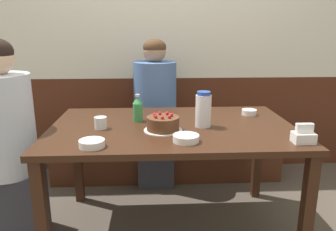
{
  "coord_description": "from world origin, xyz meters",
  "views": [
    {
      "loc": [
        -0.12,
        -1.93,
        1.31
      ],
      "look_at": [
        -0.02,
        0.05,
        0.78
      ],
      "focal_mm": 35.0,
      "sensor_mm": 36.0,
      "label": 1
    }
  ],
  "objects_px": {
    "bench_seat": "(166,152)",
    "water_pitcher": "(203,110)",
    "glass_water_tall": "(101,123)",
    "person_pale_blue_shirt": "(7,146)",
    "bowl_rice_small": "(92,143)",
    "soju_bottle": "(138,109)",
    "person_teal_shirt": "(155,115)",
    "bowl_side_dish": "(249,112)",
    "birthday_cake": "(163,124)",
    "bowl_soup_white": "(186,138)",
    "napkin_holder": "(304,136)"
  },
  "relations": [
    {
      "from": "bench_seat",
      "to": "water_pitcher",
      "type": "distance_m",
      "value": 1.07
    },
    {
      "from": "glass_water_tall",
      "to": "person_pale_blue_shirt",
      "type": "distance_m",
      "value": 0.59
    },
    {
      "from": "water_pitcher",
      "to": "bowl_rice_small",
      "type": "xyz_separation_m",
      "value": [
        -0.61,
        -0.33,
        -0.09
      ]
    },
    {
      "from": "soju_bottle",
      "to": "person_teal_shirt",
      "type": "height_order",
      "value": "person_teal_shirt"
    },
    {
      "from": "bowl_rice_small",
      "to": "person_teal_shirt",
      "type": "bearing_deg",
      "value": 73.02
    },
    {
      "from": "bowl_side_dish",
      "to": "bowl_rice_small",
      "type": "bearing_deg",
      "value": -149.03
    },
    {
      "from": "bowl_side_dish",
      "to": "person_pale_blue_shirt",
      "type": "bearing_deg",
      "value": -170.69
    },
    {
      "from": "water_pitcher",
      "to": "glass_water_tall",
      "type": "distance_m",
      "value": 0.62
    },
    {
      "from": "water_pitcher",
      "to": "glass_water_tall",
      "type": "relative_size",
      "value": 2.91
    },
    {
      "from": "bench_seat",
      "to": "person_pale_blue_shirt",
      "type": "xyz_separation_m",
      "value": [
        -1.01,
        -0.86,
        0.39
      ]
    },
    {
      "from": "water_pitcher",
      "to": "glass_water_tall",
      "type": "bearing_deg",
      "value": -178.85
    },
    {
      "from": "birthday_cake",
      "to": "person_pale_blue_shirt",
      "type": "height_order",
      "value": "person_pale_blue_shirt"
    },
    {
      "from": "birthday_cake",
      "to": "water_pitcher",
      "type": "height_order",
      "value": "water_pitcher"
    },
    {
      "from": "bowl_soup_white",
      "to": "person_pale_blue_shirt",
      "type": "distance_m",
      "value": 1.1
    },
    {
      "from": "glass_water_tall",
      "to": "soju_bottle",
      "type": "bearing_deg",
      "value": 35.47
    },
    {
      "from": "bench_seat",
      "to": "bowl_rice_small",
      "type": "height_order",
      "value": "bowl_rice_small"
    },
    {
      "from": "bowl_side_dish",
      "to": "person_teal_shirt",
      "type": "relative_size",
      "value": 0.08
    },
    {
      "from": "bowl_side_dish",
      "to": "person_pale_blue_shirt",
      "type": "xyz_separation_m",
      "value": [
        -1.55,
        -0.25,
        -0.13
      ]
    },
    {
      "from": "bowl_soup_white",
      "to": "bowl_rice_small",
      "type": "distance_m",
      "value": 0.49
    },
    {
      "from": "bowl_soup_white",
      "to": "person_pale_blue_shirt",
      "type": "bearing_deg",
      "value": 165.44
    },
    {
      "from": "napkin_holder",
      "to": "person_pale_blue_shirt",
      "type": "distance_m",
      "value": 1.71
    },
    {
      "from": "bench_seat",
      "to": "person_teal_shirt",
      "type": "bearing_deg",
      "value": -134.56
    },
    {
      "from": "napkin_holder",
      "to": "bowl_soup_white",
      "type": "xyz_separation_m",
      "value": [
        -0.61,
        0.05,
        -0.02
      ]
    },
    {
      "from": "person_teal_shirt",
      "to": "napkin_holder",
      "type": "bearing_deg",
      "value": 35.14
    },
    {
      "from": "person_teal_shirt",
      "to": "bowl_side_dish",
      "type": "bearing_deg",
      "value": 52.09
    },
    {
      "from": "bowl_soup_white",
      "to": "bowl_side_dish",
      "type": "height_order",
      "value": "same"
    },
    {
      "from": "napkin_holder",
      "to": "bowl_side_dish",
      "type": "distance_m",
      "value": 0.59
    },
    {
      "from": "glass_water_tall",
      "to": "person_pale_blue_shirt",
      "type": "bearing_deg",
      "value": 178.12
    },
    {
      "from": "water_pitcher",
      "to": "bowl_rice_small",
      "type": "height_order",
      "value": "water_pitcher"
    },
    {
      "from": "bowl_side_dish",
      "to": "napkin_holder",
      "type": "bearing_deg",
      "value": -78.63
    },
    {
      "from": "birthday_cake",
      "to": "person_teal_shirt",
      "type": "relative_size",
      "value": 0.18
    },
    {
      "from": "bowl_side_dish",
      "to": "person_teal_shirt",
      "type": "height_order",
      "value": "person_teal_shirt"
    },
    {
      "from": "person_pale_blue_shirt",
      "to": "birthday_cake",
      "type": "bearing_deg",
      "value": -4.85
    },
    {
      "from": "person_teal_shirt",
      "to": "bowl_soup_white",
      "type": "bearing_deg",
      "value": 8.31
    },
    {
      "from": "birthday_cake",
      "to": "bowl_side_dish",
      "type": "bearing_deg",
      "value": 28.79
    },
    {
      "from": "birthday_cake",
      "to": "bowl_soup_white",
      "type": "bearing_deg",
      "value": -59.53
    },
    {
      "from": "napkin_holder",
      "to": "bowl_side_dish",
      "type": "height_order",
      "value": "napkin_holder"
    },
    {
      "from": "person_pale_blue_shirt",
      "to": "water_pitcher",
      "type": "bearing_deg",
      "value": -0.32
    },
    {
      "from": "soju_bottle",
      "to": "bowl_side_dish",
      "type": "height_order",
      "value": "soju_bottle"
    },
    {
      "from": "bowl_soup_white",
      "to": "person_teal_shirt",
      "type": "bearing_deg",
      "value": 98.31
    },
    {
      "from": "napkin_holder",
      "to": "person_pale_blue_shirt",
      "type": "bearing_deg",
      "value": 168.99
    },
    {
      "from": "napkin_holder",
      "to": "glass_water_tall",
      "type": "bearing_deg",
      "value": 164.39
    },
    {
      "from": "water_pitcher",
      "to": "napkin_holder",
      "type": "bearing_deg",
      "value": -33.59
    },
    {
      "from": "glass_water_tall",
      "to": "person_teal_shirt",
      "type": "bearing_deg",
      "value": 66.72
    },
    {
      "from": "bowl_side_dish",
      "to": "person_teal_shirt",
      "type": "distance_m",
      "value": 0.83
    },
    {
      "from": "bench_seat",
      "to": "bowl_rice_small",
      "type": "xyz_separation_m",
      "value": [
        -0.43,
        -1.19,
        0.52
      ]
    },
    {
      "from": "birthday_cake",
      "to": "bowl_soup_white",
      "type": "xyz_separation_m",
      "value": [
        0.11,
        -0.19,
        -0.02
      ]
    },
    {
      "from": "bowl_soup_white",
      "to": "glass_water_tall",
      "type": "height_order",
      "value": "glass_water_tall"
    },
    {
      "from": "bowl_soup_white",
      "to": "bench_seat",
      "type": "bearing_deg",
      "value": 92.68
    },
    {
      "from": "person_pale_blue_shirt",
      "to": "person_teal_shirt",
      "type": "bearing_deg",
      "value": 39.81
    }
  ]
}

